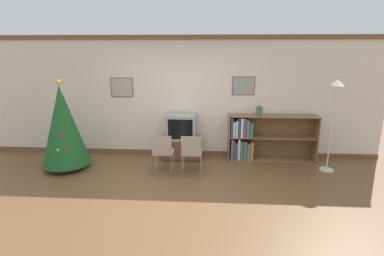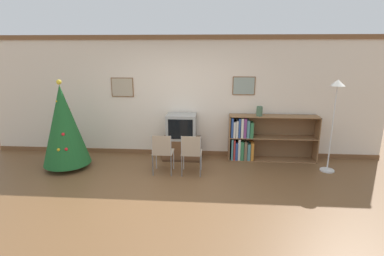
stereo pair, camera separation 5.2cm
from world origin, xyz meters
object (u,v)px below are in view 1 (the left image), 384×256
standing_lamp (335,102)px  folding_chair_left (162,152)px  folding_chair_right (191,152)px  vase (259,111)px  christmas_tree (63,126)px  tv_console (182,148)px  bookshelf (255,138)px  television (181,127)px

standing_lamp → folding_chair_left: bearing=-173.1°
folding_chair_right → vase: bearing=33.5°
christmas_tree → folding_chair_right: 2.65m
tv_console → bookshelf: 1.66m
christmas_tree → bookshelf: size_ratio=0.96×
vase → standing_lamp: (1.35, -0.52, 0.30)m
folding_chair_right → vase: size_ratio=3.85×
vase → television: bearing=-178.8°
christmas_tree → folding_chair_right: bearing=-4.2°
christmas_tree → folding_chair_left: christmas_tree is taller
folding_chair_right → standing_lamp: 2.93m
tv_console → bookshelf: bearing=2.6°
bookshelf → television: bearing=-177.3°
christmas_tree → folding_chair_left: size_ratio=2.24×
folding_chair_left → bookshelf: bookshelf is taller
folding_chair_left → folding_chair_right: (0.57, 0.00, 0.00)m
tv_console → folding_chair_left: bearing=-107.7°
folding_chair_right → standing_lamp: bearing=8.3°
folding_chair_right → vase: (1.40, 0.92, 0.65)m
tv_console → vase: size_ratio=4.00×
television → tv_console: bearing=90.0°
standing_lamp → folding_chair_right: bearing=-171.7°
bookshelf → vase: vase is taller
christmas_tree → vase: size_ratio=8.61×
folding_chair_left → vase: size_ratio=3.85×
christmas_tree → folding_chair_left: (2.04, -0.19, -0.44)m
bookshelf → vase: bearing=-45.2°
tv_console → standing_lamp: standing_lamp is taller
christmas_tree → television: (2.32, 0.70, -0.16)m
vase → standing_lamp: 1.48m
folding_chair_left → television: bearing=72.3°
tv_console → christmas_tree: bearing=-163.3°
christmas_tree → bookshelf: christmas_tree is taller
tv_console → vase: 1.90m
bookshelf → standing_lamp: size_ratio=1.03×
tv_console → folding_chair_left: 0.96m
tv_console → vase: (1.68, 0.03, 0.88)m
tv_console → bookshelf: size_ratio=0.45×
folding_chair_left → folding_chair_right: 0.57m
tv_console → folding_chair_left: (-0.28, -0.89, 0.23)m
television → standing_lamp: 3.14m
folding_chair_right → bookshelf: size_ratio=0.43×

